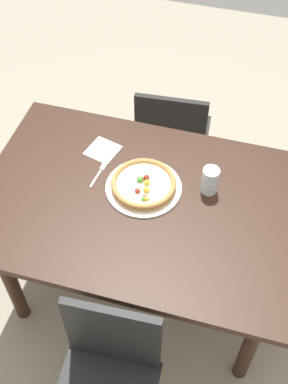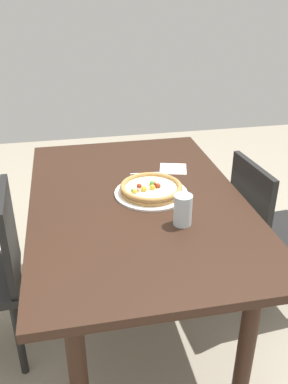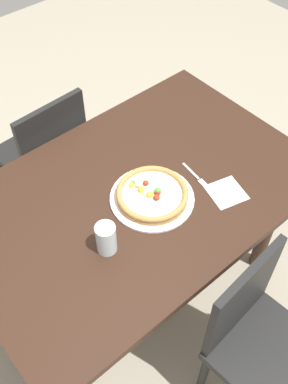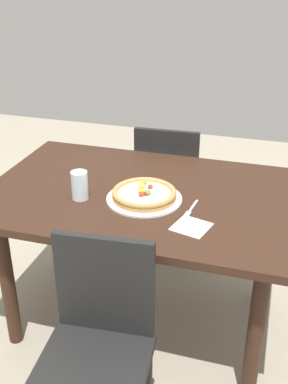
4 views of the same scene
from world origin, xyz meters
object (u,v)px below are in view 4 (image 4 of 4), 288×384
Objects in this scene: pizza at (144,194)px; drinking_glass at (80,185)px; plate at (144,199)px; napkin at (191,227)px; fork at (191,210)px; chair_near at (169,184)px; chair_far at (98,345)px; dining_table at (144,211)px.

drinking_glass is (0.28, 0.07, 0.04)m from pizza.
plate is at bearing -166.22° from drinking_glass.
napkin is (-0.25, 0.18, -0.03)m from pizza.
pizza is 1.77× the size of fork.
chair_near is at bearing -104.40° from drinking_glass.
chair_far is 0.59m from napkin.
chair_far is at bearing 92.56° from dining_table.
drinking_glass is at bearing -11.09° from napkin.
plate is 2.61× the size of drinking_glass.
pizza is 0.23m from fork.
dining_table is 4.31× the size of plate.
drinking_glass reaches higher than pizza.
dining_table is 1.69× the size of chair_far.
chair_far is 0.69m from plate.
dining_table is 0.29m from fork.
fork is (-0.25, 0.11, 0.10)m from dining_table.
fork is at bearing -77.04° from napkin.
chair_near is 0.94m from drinking_glass.
pizza reaches higher than plate.
chair_far is at bearing 117.58° from drinking_glass.
dining_table is 0.13m from plate.
drinking_glass reaches higher than plate.
chair_far reaches higher than fork.
chair_near is 6.67× the size of drinking_glass.
plate reaches higher than fork.
chair_near is 5.32× the size of fork.
plate is (-0.02, 0.07, 0.11)m from dining_table.
fork is at bearing -73.09° from chair_near.
fork is at bearing 156.11° from dining_table.
pizza is at bearing -87.80° from chair_near.
drinking_glass is 0.55m from napkin.
pizza is at bearing -93.92° from chair_far.
drinking_glass is at bearing 13.78° from plate.
fork is (-0.22, 0.04, -0.00)m from plate.
fork is (-0.22, 0.04, -0.03)m from pizza.
chair_far is at bearing 61.42° from napkin.
drinking_glass reaches higher than fork.
chair_far reaches higher than plate.
dining_table is 5.08× the size of pizza.
pizza is 0.29m from drinking_glass.
plate reaches higher than dining_table.
chair_near reaches higher than pizza.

